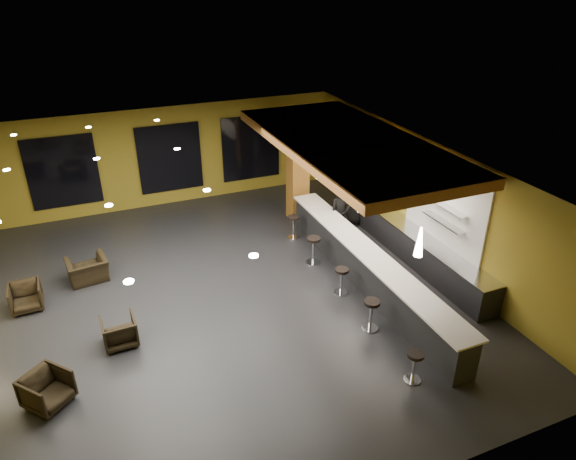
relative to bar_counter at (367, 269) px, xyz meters
name	(u,v)px	position (x,y,z in m)	size (l,w,h in m)	color
floor	(225,297)	(-3.65, 1.00, -0.55)	(12.00, 13.00, 0.10)	black
ceiling	(217,168)	(-3.65, 1.00, 3.05)	(12.00, 13.00, 0.10)	black
wall_back	(169,156)	(-3.65, 7.55, 1.25)	(12.00, 0.10, 3.50)	olive
wall_front	(350,436)	(-3.65, -5.55, 1.25)	(12.00, 0.10, 3.50)	olive
wall_right	(424,198)	(2.40, 1.00, 1.25)	(0.10, 13.00, 3.50)	olive
wood_soffit	(348,143)	(0.35, 2.00, 2.86)	(3.60, 8.00, 0.28)	#A86731
window_left	(63,172)	(-7.15, 7.44, 1.20)	(2.20, 0.06, 2.40)	black
window_center	(170,158)	(-3.65, 7.44, 1.20)	(2.20, 0.06, 2.40)	black
window_right	(251,148)	(-0.65, 7.44, 1.20)	(2.20, 0.06, 2.40)	black
tile_backsplash	(445,204)	(2.31, 0.00, 1.50)	(0.06, 3.20, 2.40)	white
bar_counter	(367,269)	(0.00, 0.00, 0.00)	(0.60, 8.00, 1.00)	black
bar_top	(368,252)	(0.00, 0.00, 0.52)	(0.78, 8.10, 0.05)	silver
prep_counter	(418,249)	(2.00, 0.50, -0.07)	(0.70, 6.00, 0.86)	black
prep_top	(420,235)	(2.00, 0.50, 0.39)	(0.72, 6.00, 0.03)	silver
wall_shelf_lower	(444,222)	(2.17, -0.20, 1.10)	(0.30, 1.50, 0.03)	silver
wall_shelf_upper	(446,206)	(2.17, -0.20, 1.55)	(0.30, 1.50, 0.03)	silver
column	(298,169)	(0.00, 4.60, 1.25)	(0.60, 0.60, 3.50)	brown
pendant_0	(420,242)	(0.00, -2.00, 1.85)	(0.20, 0.20, 0.70)	white
pendant_1	(362,199)	(0.00, 0.50, 1.85)	(0.20, 0.20, 0.70)	white
pendant_2	(320,168)	(0.00, 3.00, 1.85)	(0.20, 0.20, 0.70)	white
staff_a	(340,214)	(0.56, 2.59, 0.39)	(0.65, 0.42, 1.78)	black
staff_b	(343,202)	(1.21, 3.63, 0.27)	(0.75, 0.58, 1.54)	black
staff_c	(355,198)	(1.53, 3.40, 0.42)	(0.90, 0.59, 1.84)	black
armchair_a	(47,390)	(-7.91, -1.27, -0.14)	(0.77, 0.79, 0.72)	black
armchair_b	(119,331)	(-6.39, 0.08, -0.16)	(0.74, 0.76, 0.69)	black
armchair_c	(26,297)	(-8.39, 2.37, -0.15)	(0.74, 0.76, 0.69)	black
armchair_d	(88,270)	(-6.88, 3.16, -0.17)	(1.03, 0.90, 0.67)	black
bar_stool_0	(414,363)	(-0.93, -3.50, -0.04)	(0.36, 0.36, 0.72)	silver
bar_stool_1	(371,311)	(-0.86, -1.66, 0.01)	(0.40, 0.40, 0.80)	silver
bar_stool_2	(342,278)	(-0.79, -0.06, -0.03)	(0.37, 0.37, 0.74)	silver
bar_stool_3	(313,247)	(-0.81, 1.62, 0.03)	(0.42, 0.42, 0.82)	silver
bar_stool_4	(294,224)	(-0.72, 3.25, -0.02)	(0.38, 0.38, 0.75)	silver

